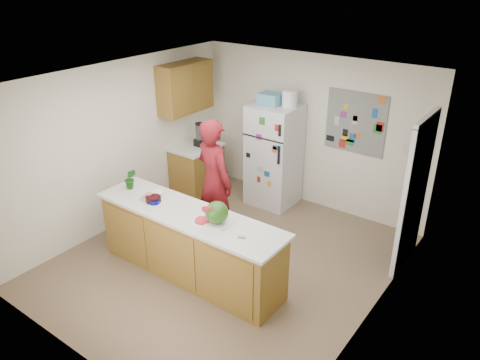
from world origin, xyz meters
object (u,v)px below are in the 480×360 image
Objects in this scene: refrigerator at (274,155)px; person at (214,181)px; watermelon at (217,213)px; cherry_bowl at (153,199)px.

refrigerator is 0.92× the size of person.
refrigerator is 6.13× the size of watermelon.
person is at bearing 74.94° from cherry_bowl.
cherry_bowl is at bearing -97.37° from refrigerator.
watermelon is 1.03m from cherry_bowl.
cherry_bowl is at bearing -177.40° from watermelon.
refrigerator is 2.49m from watermelon.
person reaches higher than cherry_bowl.
watermelon is (0.71, -2.38, 0.22)m from refrigerator.
cherry_bowl is (-0.25, -0.94, 0.03)m from person.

